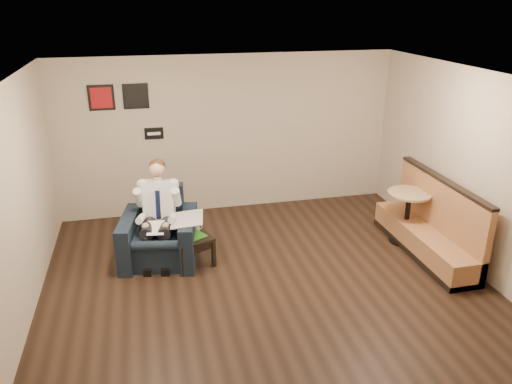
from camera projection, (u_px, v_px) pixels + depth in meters
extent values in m
plane|color=black|center=(270.00, 292.00, 6.68)|extent=(6.00, 6.00, 0.00)
cube|color=beige|center=(228.00, 134.00, 8.89)|extent=(6.00, 0.02, 2.80)
cube|color=beige|center=(382.00, 353.00, 3.45)|extent=(6.00, 0.02, 2.80)
cube|color=beige|center=(10.00, 218.00, 5.54)|extent=(0.02, 6.00, 2.80)
cube|color=beige|center=(484.00, 177.00, 6.81)|extent=(0.02, 6.00, 2.80)
cube|color=white|center=(273.00, 81.00, 5.66)|extent=(6.00, 6.00, 0.02)
cube|color=black|center=(154.00, 133.00, 8.56)|extent=(0.32, 0.02, 0.20)
cube|color=#A91417|center=(101.00, 98.00, 8.16)|extent=(0.42, 0.03, 0.42)
cube|color=black|center=(136.00, 96.00, 8.27)|extent=(0.42, 0.03, 0.42)
cube|color=black|center=(159.00, 228.00, 7.34)|extent=(1.25, 1.25, 1.04)
cube|color=white|center=(156.00, 228.00, 7.07)|extent=(0.27, 0.36, 0.01)
cube|color=silver|center=(187.00, 219.00, 7.19)|extent=(0.52, 0.62, 0.01)
cube|color=black|center=(190.00, 250.00, 7.31)|extent=(0.72, 0.72, 0.46)
cube|color=#42CF29|center=(188.00, 237.00, 7.19)|extent=(0.56, 0.50, 0.01)
cylinder|color=white|center=(197.00, 227.00, 7.40)|extent=(0.11, 0.11, 0.10)
cube|color=black|center=(188.00, 231.00, 7.37)|extent=(0.15, 0.10, 0.01)
cube|color=#A46B3F|center=(427.00, 218.00, 7.52)|extent=(0.54, 2.28, 1.16)
cylinder|color=tan|center=(407.00, 217.00, 7.93)|extent=(0.78, 0.78, 0.85)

